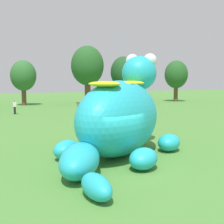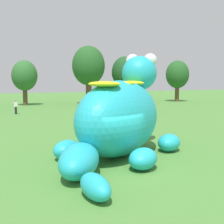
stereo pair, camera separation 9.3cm
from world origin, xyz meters
TOP-DOWN VIEW (x-y plane):
  - ground_plane at (0.00, 0.00)m, footprint 160.00×160.00m
  - giant_inflatable_creature at (0.80, 1.97)m, footprint 8.77×10.25m
  - tree_centre_left at (0.33, 36.42)m, footprint 4.03×4.03m
  - tree_centre at (10.47, 34.66)m, footprint 5.45×5.45m
  - tree_centre_right at (17.39, 35.10)m, footprint 4.60×4.60m
  - tree_mid_right at (27.57, 33.52)m, footprint 4.29×4.29m
  - spectator_near_inflatable at (3.67, 18.06)m, footprint 0.38×0.26m
  - spectator_by_cars at (-2.38, 24.35)m, footprint 0.38×0.26m

SIDE VIEW (x-z plane):
  - ground_plane at x=0.00m, z-range 0.00..0.00m
  - spectator_near_inflatable at x=3.67m, z-range 0.00..1.71m
  - spectator_by_cars at x=-2.38m, z-range 0.00..1.71m
  - giant_inflatable_creature at x=0.80m, z-range -0.78..5.01m
  - tree_centre_left at x=0.33m, z-range 1.10..8.26m
  - tree_mid_right at x=27.57m, z-range 1.17..8.80m
  - tree_centre_right at x=17.39m, z-range 1.26..9.43m
  - tree_centre at x=10.47m, z-range 1.49..11.16m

